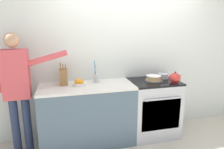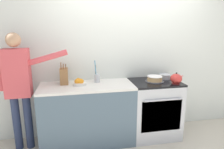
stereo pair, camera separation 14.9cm
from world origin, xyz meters
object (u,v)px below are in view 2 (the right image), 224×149
mixing_bowl (165,76)px  person_baker (19,82)px  tea_kettle (176,79)px  fruit_bowl (79,82)px  knife_block (64,76)px  layer_cake (155,79)px  stove_range (154,109)px  utensil_crock (97,78)px

mixing_bowl → person_baker: (-2.22, -0.10, 0.05)m
tea_kettle → fruit_bowl: bearing=172.2°
knife_block → mixing_bowl: bearing=-0.4°
layer_cake → tea_kettle: bearing=-30.8°
mixing_bowl → fruit_bowl: fruit_bowl is taller
stove_range → utensil_crock: 1.06m
fruit_bowl → utensil_crock: bearing=21.8°
knife_block → utensil_crock: size_ratio=0.97×
tea_kettle → stove_range: bearing=147.1°
knife_block → person_baker: person_baker is taller
fruit_bowl → person_baker: 0.83m
layer_cake → person_baker: person_baker is taller
tea_kettle → fruit_bowl: tea_kettle is taller
knife_block → utensil_crock: (0.49, 0.01, -0.05)m
person_baker → knife_block: bearing=23.6°
stove_range → knife_block: knife_block is taller
tea_kettle → mixing_bowl: size_ratio=1.12×
utensil_crock → person_baker: bearing=-174.0°
tea_kettle → knife_block: knife_block is taller
layer_cake → knife_block: size_ratio=0.86×
utensil_crock → fruit_bowl: (-0.27, -0.11, -0.03)m
fruit_bowl → tea_kettle: bearing=-7.8°
knife_block → fruit_bowl: size_ratio=1.70×
layer_cake → person_baker: 2.00m
stove_range → layer_cake: (-0.01, -0.01, 0.50)m
tea_kettle → person_baker: (-2.27, 0.19, 0.02)m
layer_cake → mixing_bowl: (0.22, 0.12, 0.00)m
tea_kettle → utensil_crock: (-1.17, 0.30, -0.00)m
stove_range → person_baker: person_baker is taller
stove_range → mixing_bowl: mixing_bowl is taller
mixing_bowl → person_baker: person_baker is taller
layer_cake → knife_block: bearing=174.5°
layer_cake → utensil_crock: utensil_crock is taller
mixing_bowl → knife_block: size_ratio=0.58×
mixing_bowl → stove_range: bearing=-151.3°
knife_block → person_baker: size_ratio=0.20×
tea_kettle → person_baker: person_baker is taller
mixing_bowl → utensil_crock: (-1.12, 0.02, 0.03)m
stove_range → utensil_crock: (-0.91, 0.13, 0.53)m
knife_block → layer_cake: bearing=-5.5°
layer_cake → person_baker: bearing=179.3°
tea_kettle → fruit_bowl: 1.46m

